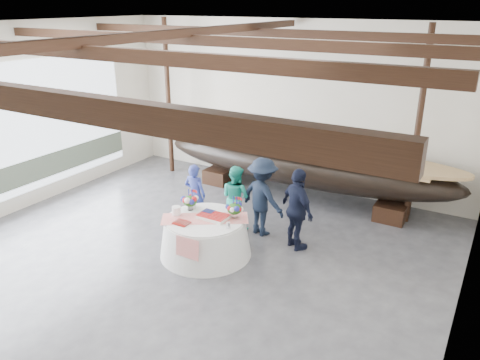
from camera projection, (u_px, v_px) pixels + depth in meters
The scene contains 13 objects.
floor at pixel (151, 283), 8.69m from camera, with size 10.00×12.00×0.01m, color #3D3D42.
wall_back at pixel (291, 105), 12.72m from camera, with size 10.00×0.02×4.50m, color silver.
wall_right at pixel (464, 241), 5.53m from camera, with size 0.02×12.00×4.50m, color silver.
ceiling at pixel (131, 29), 7.08m from camera, with size 10.00×12.00×0.01m, color white.
pavilion_structure at pixel (169, 57), 7.96m from camera, with size 9.80×11.76×4.50m.
open_bay at pixel (14, 138), 11.18m from camera, with size 0.03×7.00×3.20m.
longboat_display at pixel (300, 163), 12.11m from camera, with size 8.12×1.62×1.52m.
banquet_table at pixel (205, 236), 9.55m from camera, with size 1.88×1.88×0.80m.
tabletop_items at pixel (208, 208), 9.53m from camera, with size 1.75×1.40×0.40m.
guest_woman_blue at pixel (195, 194), 10.80m from camera, with size 0.53×0.35×1.45m, color navy.
guest_woman_teal at pixel (236, 197), 10.60m from camera, with size 0.72×0.56×1.49m, color teal.
guest_man_left at pixel (262, 197), 10.25m from camera, with size 1.15×0.66×1.78m, color black.
guest_man_right at pixel (297, 210), 9.62m from camera, with size 1.04×0.43×1.77m, color black.
Camera 1 is at (5.19, -5.58, 4.90)m, focal length 35.00 mm.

